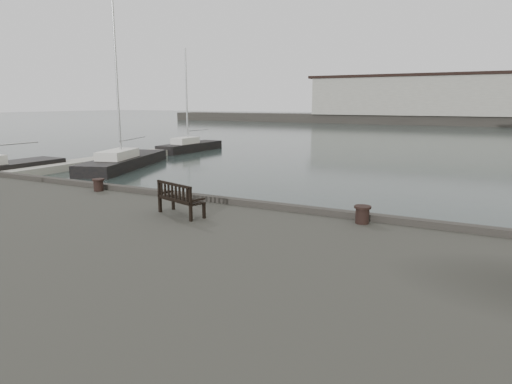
% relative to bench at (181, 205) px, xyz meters
% --- Properties ---
extents(ground, '(400.00, 400.00, 0.00)m').
position_rel_bench_xyz_m(ground, '(0.41, 2.17, -1.86)').
color(ground, black).
rests_on(ground, ground).
extents(pontoon, '(2.00, 24.00, 0.50)m').
position_rel_bench_xyz_m(pontoon, '(-19.59, 12.17, -1.61)').
color(pontoon, '#AFADA2').
rests_on(pontoon, ground).
extents(breakwater, '(140.00, 9.50, 12.20)m').
position_rel_bench_xyz_m(breakwater, '(-4.15, 94.17, 2.44)').
color(breakwater, '#383530').
rests_on(breakwater, ground).
extents(bench, '(1.72, 1.02, 0.93)m').
position_rel_bench_xyz_m(bench, '(0.00, 0.00, 0.00)').
color(bench, black).
rests_on(bench, quay).
extents(bollard_left, '(0.43, 0.43, 0.45)m').
position_rel_bench_xyz_m(bollard_left, '(-4.92, 1.55, -0.07)').
color(bollard_left, black).
rests_on(bollard_left, quay).
extents(bollard_right, '(0.58, 0.58, 0.48)m').
position_rel_bench_xyz_m(bollard_right, '(4.86, 1.57, -0.06)').
color(bollard_right, black).
rests_on(bollard_right, quay).
extents(yacht_c, '(5.86, 10.86, 14.13)m').
position_rel_bench_xyz_m(yacht_c, '(-16.42, 14.79, -1.61)').
color(yacht_c, black).
rests_on(yacht_c, ground).
extents(yacht_d, '(2.24, 8.10, 10.38)m').
position_rel_bench_xyz_m(yacht_d, '(-18.98, 26.54, -1.62)').
color(yacht_d, black).
rests_on(yacht_d, ground).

